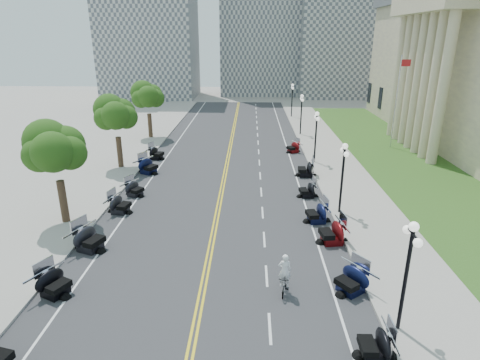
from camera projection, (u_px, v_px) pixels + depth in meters
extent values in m
plane|color=gray|center=(212.00, 239.00, 24.75)|extent=(160.00, 160.00, 0.00)
cube|color=#333335|center=(223.00, 183.00, 34.17)|extent=(16.00, 90.00, 0.01)
cube|color=yellow|center=(222.00, 183.00, 34.17)|extent=(0.12, 90.00, 0.00)
cube|color=yellow|center=(225.00, 183.00, 34.16)|extent=(0.12, 90.00, 0.00)
cube|color=white|center=(298.00, 184.00, 34.00)|extent=(0.12, 90.00, 0.00)
cube|color=white|center=(149.00, 182.00, 34.32)|extent=(0.12, 90.00, 0.00)
cube|color=white|center=(270.00, 328.00, 17.14)|extent=(0.12, 2.00, 0.00)
cube|color=white|center=(267.00, 276.00, 20.90)|extent=(0.12, 2.00, 0.00)
cube|color=white|center=(264.00, 239.00, 24.67)|extent=(0.12, 2.00, 0.00)
cube|color=white|center=(263.00, 212.00, 28.43)|extent=(0.12, 2.00, 0.00)
cube|color=white|center=(261.00, 192.00, 32.20)|extent=(0.12, 2.00, 0.00)
cube|color=white|center=(260.00, 176.00, 35.96)|extent=(0.12, 2.00, 0.00)
cube|color=white|center=(259.00, 163.00, 39.73)|extent=(0.12, 2.00, 0.00)
cube|color=white|center=(259.00, 152.00, 43.49)|extent=(0.12, 2.00, 0.00)
cube|color=white|center=(258.00, 143.00, 47.26)|extent=(0.12, 2.00, 0.00)
cube|color=white|center=(258.00, 135.00, 51.02)|extent=(0.12, 2.00, 0.00)
cube|color=white|center=(257.00, 128.00, 54.79)|extent=(0.12, 2.00, 0.00)
cube|color=white|center=(257.00, 122.00, 58.56)|extent=(0.12, 2.00, 0.00)
cube|color=white|center=(256.00, 117.00, 62.32)|extent=(0.12, 2.00, 0.00)
cube|color=white|center=(256.00, 112.00, 66.09)|extent=(0.12, 2.00, 0.00)
cube|color=white|center=(256.00, 108.00, 69.85)|extent=(0.12, 2.00, 0.00)
cube|color=white|center=(256.00, 105.00, 73.62)|extent=(0.12, 2.00, 0.00)
cube|color=#9E9991|center=(347.00, 183.00, 33.88)|extent=(5.00, 90.00, 0.15)
cube|color=#9E9991|center=(101.00, 181.00, 34.41)|extent=(5.00, 90.00, 0.15)
cube|color=#356023|center=(398.00, 158.00, 41.24)|extent=(9.00, 60.00, 0.10)
cube|color=gray|center=(149.00, 30.00, 79.19)|extent=(18.00, 14.00, 26.00)
cube|color=gray|center=(260.00, 20.00, 83.61)|extent=(16.00, 12.00, 30.00)
cube|color=gray|center=(348.00, 41.00, 81.68)|extent=(20.00, 14.00, 22.00)
imported|color=#A51414|center=(284.00, 283.00, 19.41)|extent=(0.75, 1.73, 1.00)
imported|color=white|center=(285.00, 259.00, 18.94)|extent=(0.64, 0.42, 1.75)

